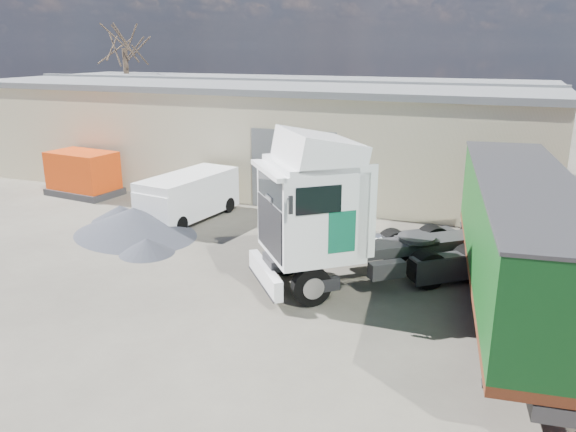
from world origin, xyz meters
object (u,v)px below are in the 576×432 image
(tractor_unit, at_px, (339,221))
(box_trailer, at_px, (520,233))
(bare_tree, at_px, (123,34))
(orange_skip, at_px, (83,176))
(panel_van, at_px, (186,197))

(tractor_unit, height_order, box_trailer, tractor_unit)
(bare_tree, xyz_separation_m, orange_skip, (5.38, -11.33, -6.98))
(tractor_unit, distance_m, panel_van, 8.98)
(bare_tree, distance_m, orange_skip, 14.35)
(tractor_unit, bearing_deg, box_trailer, 47.64)
(panel_van, bearing_deg, box_trailer, -10.25)
(tractor_unit, relative_size, panel_van, 1.46)
(box_trailer, bearing_deg, orange_skip, 155.79)
(bare_tree, relative_size, box_trailer, 0.81)
(box_trailer, relative_size, panel_van, 2.38)
(box_trailer, bearing_deg, tractor_unit, 169.98)
(bare_tree, height_order, box_trailer, bare_tree)
(tractor_unit, bearing_deg, bare_tree, -169.59)
(panel_van, distance_m, orange_skip, 7.21)
(bare_tree, bearing_deg, panel_van, -46.92)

